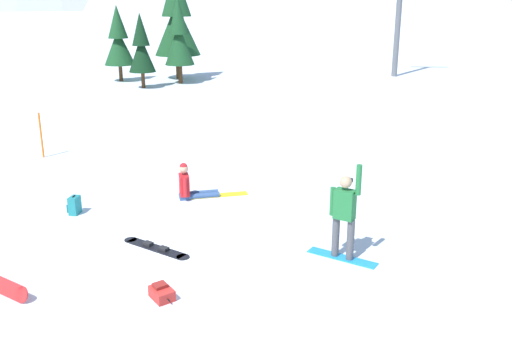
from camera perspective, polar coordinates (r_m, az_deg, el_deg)
The scene contains 11 objects.
ground_plane at distance 11.85m, azimuth -10.72°, elevation -8.34°, with size 800.00×800.00×0.00m, color silver.
snowboarder_foreground at distance 11.21m, azimuth 8.97°, elevation -4.41°, with size 1.41×0.94×2.02m.
snowboarder_midground at distance 14.70m, azimuth -6.62°, elevation -1.56°, with size 1.83×0.92×0.97m.
loose_snowboard_near_right at distance 12.04m, azimuth -10.16°, elevation -7.75°, with size 1.66×1.12×0.09m.
backpack_teal at distance 14.29m, azimuth -18.01°, elevation -3.41°, with size 0.29×0.34×0.47m.
backpack_red at distance 10.14m, azimuth -9.58°, elevation -12.17°, with size 0.53×0.55×0.28m.
trail_marker_pole at distance 19.46m, azimuth -21.03°, elevation 3.37°, with size 0.06×0.06×1.49m, color orange.
pine_tree_leaning at distance 36.01m, azimuth -8.09°, elevation 15.02°, with size 2.82×2.82×6.72m.
pine_tree_young at distance 35.70m, azimuth -13.84°, elevation 12.77°, with size 1.85×1.85×4.55m.
pine_tree_short at distance 34.05m, azimuth -7.86°, elevation 13.37°, with size 1.73×1.73×5.07m.
pine_tree_broad at distance 32.70m, azimuth -11.61°, elevation 12.18°, with size 1.51×1.51×4.19m.
Camera 1 is at (2.83, -10.31, 5.10)m, focal length 39.29 mm.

